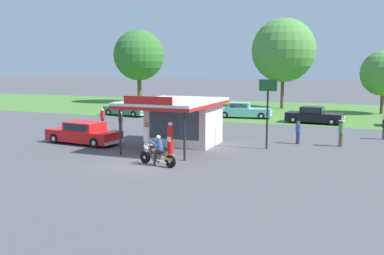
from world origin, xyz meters
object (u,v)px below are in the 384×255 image
at_px(gas_pump_offside, 170,140).
at_px(bystander_strolling_foreground, 121,121).
at_px(parked_car_back_row_centre_left, 126,109).
at_px(roadside_pole_sign, 268,101).
at_px(bystander_standing_back_lot, 341,132).
at_px(gas_pump_nearside, 147,139).
at_px(bystander_leaning_by_kiosk, 298,132).
at_px(bystander_admiring_sedan, 103,118).
at_px(parked_car_back_row_left, 243,111).
at_px(motorcycle_with_rider, 158,153).
at_px(featured_classic_sedan, 84,133).
at_px(parked_car_back_row_centre, 314,116).
at_px(parked_car_back_row_centre_right, 194,107).

relative_size(gas_pump_offside, bystander_strolling_foreground, 1.21).
bearing_deg(parked_car_back_row_centre_left, roadside_pole_sign, -35.33).
bearing_deg(bystander_standing_back_lot, gas_pump_nearside, -147.35).
bearing_deg(bystander_standing_back_lot, roadside_pole_sign, -148.96).
bearing_deg(parked_car_back_row_centre_left, bystander_leaning_by_kiosk, -27.56).
relative_size(bystander_admiring_sedan, bystander_leaning_by_kiosk, 1.15).
bearing_deg(roadside_pole_sign, bystander_strolling_foreground, 169.12).
relative_size(parked_car_back_row_left, bystander_standing_back_lot, 3.33).
bearing_deg(bystander_leaning_by_kiosk, motorcycle_with_rider, -122.45).
bearing_deg(bystander_standing_back_lot, parked_car_back_row_centre_left, 155.59).
xyz_separation_m(featured_classic_sedan, bystander_strolling_foreground, (-0.28, 5.02, 0.18)).
relative_size(parked_car_back_row_centre, roadside_pole_sign, 1.21).
xyz_separation_m(gas_pump_offside, bystander_leaning_by_kiosk, (6.16, 6.54, -0.11)).
height_order(parked_car_back_row_left, bystander_admiring_sedan, bystander_admiring_sedan).
relative_size(parked_car_back_row_centre_left, bystander_leaning_by_kiosk, 3.52).
bearing_deg(bystander_leaning_by_kiosk, parked_car_back_row_left, 119.65).
bearing_deg(motorcycle_with_rider, gas_pump_nearside, 128.56).
xyz_separation_m(gas_pump_offside, parked_car_back_row_left, (-0.99, 19.10, -0.21)).
distance_m(parked_car_back_row_centre, roadside_pole_sign, 13.67).
xyz_separation_m(parked_car_back_row_centre_right, parked_car_back_row_left, (5.93, -1.60, -0.03)).
bearing_deg(bystander_strolling_foreground, featured_classic_sedan, -86.85).
distance_m(gas_pump_offside, parked_car_back_row_centre_right, 21.83).
relative_size(gas_pump_offside, bystander_admiring_sedan, 1.14).
xyz_separation_m(parked_car_back_row_centre, parked_car_back_row_left, (-6.94, 1.59, 0.02)).
distance_m(parked_car_back_row_left, roadside_pole_sign, 16.18).
relative_size(bystander_strolling_foreground, roadside_pole_sign, 0.38).
distance_m(gas_pump_nearside, parked_car_back_row_left, 19.11).
distance_m(parked_car_back_row_left, parked_car_back_row_centre_left, 12.06).
distance_m(gas_pump_nearside, bystander_standing_back_lot, 12.27).
xyz_separation_m(parked_car_back_row_centre_right, parked_car_back_row_centre_left, (-5.82, -4.30, -0.06)).
distance_m(gas_pump_nearside, featured_classic_sedan, 5.57).
distance_m(gas_pump_offside, parked_car_back_row_centre_left, 20.77).
bearing_deg(parked_car_back_row_left, featured_classic_sedan, -108.48).
xyz_separation_m(gas_pump_offside, bystander_standing_back_lot, (8.81, 6.62, 0.01)).
xyz_separation_m(bystander_strolling_foreground, bystander_leaning_by_kiosk, (13.36, 0.17, -0.06)).
bearing_deg(parked_car_back_row_centre, parked_car_back_row_centre_left, -176.59).
xyz_separation_m(bystander_admiring_sedan, roadside_pole_sign, (13.99, -3.07, 2.04)).
bearing_deg(motorcycle_with_rider, bystander_standing_back_lot, 47.34).
bearing_deg(parked_car_back_row_centre_left, parked_car_back_row_centre, 3.41).
bearing_deg(bystander_strolling_foreground, parked_car_back_row_centre_left, 118.93).
relative_size(motorcycle_with_rider, bystander_strolling_foreground, 1.41).
bearing_deg(bystander_strolling_foreground, parked_car_back_row_left, 64.01).
bearing_deg(bystander_admiring_sedan, motorcycle_with_rider, -44.45).
xyz_separation_m(parked_car_back_row_centre, bystander_admiring_sedan, (-15.32, -10.35, 0.23)).
relative_size(featured_classic_sedan, parked_car_back_row_centre_left, 1.03).
bearing_deg(roadside_pole_sign, gas_pump_offside, -138.42).
bearing_deg(featured_classic_sedan, motorcycle_with_rider, -27.40).
bearing_deg(gas_pump_offside, gas_pump_nearside, -180.00).
relative_size(gas_pump_offside, parked_car_back_row_centre_right, 0.38).
bearing_deg(bystander_strolling_foreground, motorcycle_with_rider, -49.14).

